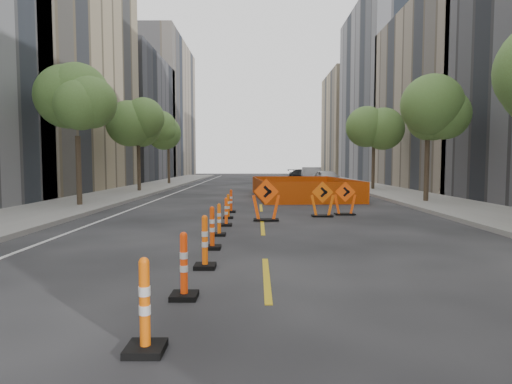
{
  "coord_description": "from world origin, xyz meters",
  "views": [
    {
      "loc": [
        -0.17,
        -9.66,
        2.11
      ],
      "look_at": [
        -0.22,
        4.73,
        1.1
      ],
      "focal_mm": 30.0,
      "sensor_mm": 36.0,
      "label": 1
    }
  ],
  "objects_px": {
    "channelizer_7": "(231,201)",
    "parked_car_near": "(327,179)",
    "channelizer_2": "(205,242)",
    "chevron_sign_center": "(322,199)",
    "channelizer_1": "(184,265)",
    "channelizer_5": "(226,212)",
    "parked_car_mid": "(312,176)",
    "chevron_sign_left": "(266,200)",
    "channelizer_3": "(212,228)",
    "parked_car_far": "(305,176)",
    "channelizer_0": "(145,305)",
    "channelizer_6": "(228,206)",
    "chevron_sign_right": "(345,198)",
    "channelizer_4": "(219,220)"
  },
  "relations": [
    {
      "from": "channelizer_7",
      "to": "chevron_sign_right",
      "type": "distance_m",
      "value": 4.67
    },
    {
      "from": "chevron_sign_right",
      "to": "parked_car_mid",
      "type": "bearing_deg",
      "value": 103.23
    },
    {
      "from": "channelizer_0",
      "to": "chevron_sign_center",
      "type": "xyz_separation_m",
      "value": [
        3.75,
        11.82,
        0.15
      ]
    },
    {
      "from": "chevron_sign_center",
      "to": "parked_car_far",
      "type": "height_order",
      "value": "parked_car_far"
    },
    {
      "from": "parked_car_far",
      "to": "channelizer_5",
      "type": "bearing_deg",
      "value": -125.2
    },
    {
      "from": "channelizer_2",
      "to": "parked_car_near",
      "type": "bearing_deg",
      "value": 75.65
    },
    {
      "from": "channelizer_3",
      "to": "channelizer_1",
      "type": "bearing_deg",
      "value": -90.55
    },
    {
      "from": "channelizer_1",
      "to": "parked_car_far",
      "type": "distance_m",
      "value": 39.04
    },
    {
      "from": "channelizer_2",
      "to": "parked_car_near",
      "type": "relative_size",
      "value": 0.24
    },
    {
      "from": "channelizer_2",
      "to": "channelizer_6",
      "type": "height_order",
      "value": "channelizer_2"
    },
    {
      "from": "channelizer_0",
      "to": "parked_car_mid",
      "type": "relative_size",
      "value": 0.21
    },
    {
      "from": "channelizer_0",
      "to": "parked_car_mid",
      "type": "bearing_deg",
      "value": 79.84
    },
    {
      "from": "channelizer_2",
      "to": "chevron_sign_center",
      "type": "relative_size",
      "value": 0.78
    },
    {
      "from": "channelizer_6",
      "to": "parked_car_mid",
      "type": "distance_m",
      "value": 24.45
    },
    {
      "from": "channelizer_3",
      "to": "channelizer_6",
      "type": "xyz_separation_m",
      "value": [
        0.0,
        5.66,
        -0.06
      ]
    },
    {
      "from": "channelizer_5",
      "to": "parked_car_mid",
      "type": "xyz_separation_m",
      "value": [
        6.06,
        25.56,
        0.35
      ]
    },
    {
      "from": "chevron_sign_left",
      "to": "parked_car_mid",
      "type": "distance_m",
      "value": 24.78
    },
    {
      "from": "channelizer_1",
      "to": "channelizer_5",
      "type": "distance_m",
      "value": 7.54
    },
    {
      "from": "channelizer_2",
      "to": "chevron_sign_right",
      "type": "xyz_separation_m",
      "value": [
        4.54,
        8.6,
        0.13
      ]
    },
    {
      "from": "channelizer_0",
      "to": "chevron_sign_center",
      "type": "distance_m",
      "value": 12.4
    },
    {
      "from": "parked_car_mid",
      "to": "parked_car_far",
      "type": "bearing_deg",
      "value": 93.61
    },
    {
      "from": "channelizer_0",
      "to": "parked_car_far",
      "type": "relative_size",
      "value": 0.23
    },
    {
      "from": "channelizer_7",
      "to": "parked_car_near",
      "type": "distance_m",
      "value": 17.78
    },
    {
      "from": "channelizer_2",
      "to": "parked_car_far",
      "type": "height_order",
      "value": "parked_car_far"
    },
    {
      "from": "parked_car_mid",
      "to": "chevron_sign_left",
      "type": "bearing_deg",
      "value": -97.65
    },
    {
      "from": "channelizer_3",
      "to": "chevron_sign_center",
      "type": "relative_size",
      "value": 0.77
    },
    {
      "from": "channelizer_2",
      "to": "channelizer_3",
      "type": "distance_m",
      "value": 1.89
    },
    {
      "from": "chevron_sign_left",
      "to": "parked_car_near",
      "type": "bearing_deg",
      "value": 87.46
    },
    {
      "from": "channelizer_6",
      "to": "channelizer_2",
      "type": "bearing_deg",
      "value": -89.61
    },
    {
      "from": "channelizer_5",
      "to": "channelizer_6",
      "type": "distance_m",
      "value": 1.89
    },
    {
      "from": "channelizer_4",
      "to": "channelizer_6",
      "type": "distance_m",
      "value": 3.77
    },
    {
      "from": "channelizer_3",
      "to": "channelizer_5",
      "type": "distance_m",
      "value": 3.77
    },
    {
      "from": "chevron_sign_center",
      "to": "parked_car_near",
      "type": "bearing_deg",
      "value": 79.08
    },
    {
      "from": "parked_car_near",
      "to": "parked_car_mid",
      "type": "xyz_separation_m",
      "value": [
        -0.56,
        5.31,
        0.06
      ]
    },
    {
      "from": "channelizer_7",
      "to": "channelizer_1",
      "type": "bearing_deg",
      "value": -90.15
    },
    {
      "from": "chevron_sign_right",
      "to": "channelizer_2",
      "type": "bearing_deg",
      "value": -100.7
    },
    {
      "from": "chevron_sign_left",
      "to": "channelizer_5",
      "type": "bearing_deg",
      "value": -124.67
    },
    {
      "from": "channelizer_4",
      "to": "chevron_sign_left",
      "type": "xyz_separation_m",
      "value": [
        1.41,
        3.11,
        0.29
      ]
    },
    {
      "from": "chevron_sign_left",
      "to": "parked_car_near",
      "type": "distance_m",
      "value": 19.73
    },
    {
      "from": "channelizer_7",
      "to": "chevron_sign_center",
      "type": "xyz_separation_m",
      "value": [
        3.61,
        -1.38,
        0.2
      ]
    },
    {
      "from": "channelizer_1",
      "to": "channelizer_5",
      "type": "height_order",
      "value": "channelizer_1"
    },
    {
      "from": "chevron_sign_left",
      "to": "parked_car_far",
      "type": "relative_size",
      "value": 0.32
    },
    {
      "from": "channelizer_2",
      "to": "chevron_sign_right",
      "type": "height_order",
      "value": "chevron_sign_right"
    },
    {
      "from": "channelizer_5",
      "to": "chevron_sign_center",
      "type": "relative_size",
      "value": 0.69
    },
    {
      "from": "channelizer_6",
      "to": "parked_car_far",
      "type": "distance_m",
      "value": 29.76
    },
    {
      "from": "chevron_sign_center",
      "to": "parked_car_mid",
      "type": "xyz_separation_m",
      "value": [
        2.52,
        23.17,
        0.14
      ]
    },
    {
      "from": "channelizer_4",
      "to": "parked_car_mid",
      "type": "bearing_deg",
      "value": 77.42
    },
    {
      "from": "channelizer_1",
      "to": "channelizer_3",
      "type": "relative_size",
      "value": 1.0
    },
    {
      "from": "channelizer_3",
      "to": "chevron_sign_right",
      "type": "relative_size",
      "value": 0.79
    },
    {
      "from": "channelizer_4",
      "to": "channelizer_5",
      "type": "bearing_deg",
      "value": 88.05
    }
  ]
}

